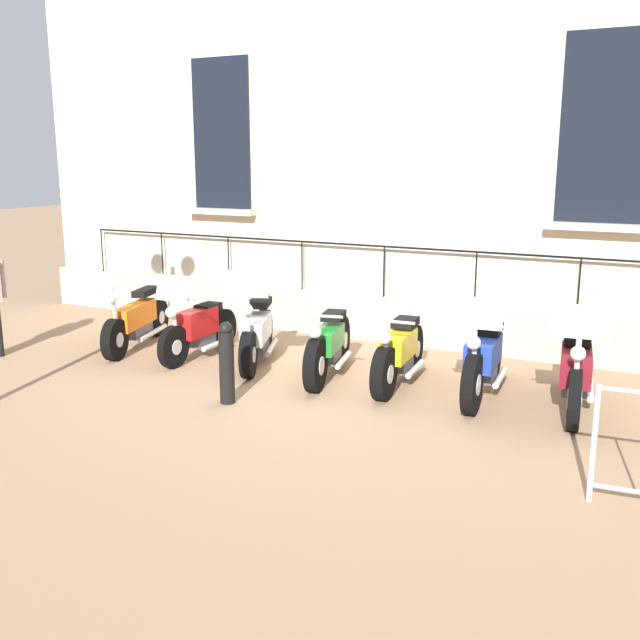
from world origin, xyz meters
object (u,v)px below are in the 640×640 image
object	(u,v)px
motorcycle_orange	(137,321)
motorcycle_green	(328,347)
motorcycle_yellow	(399,354)
motorcycle_maroon	(575,372)
motorcycle_blue	(483,361)
bollard	(227,362)
motorcycle_white	(257,334)
motorcycle_red	(198,329)

from	to	relation	value
motorcycle_orange	motorcycle_green	xyz separation A→B (m)	(0.04, 3.32, 0.00)
motorcycle_yellow	motorcycle_maroon	size ratio (longest dim) A/B	0.91
motorcycle_yellow	motorcycle_maroon	distance (m)	2.16
motorcycle_blue	motorcycle_orange	bearing A→B (deg)	-89.01
motorcycle_blue	bollard	world-z (taller)	motorcycle_blue
motorcycle_blue	bollard	size ratio (longest dim) A/B	2.13
motorcycle_orange	bollard	size ratio (longest dim) A/B	2.10
motorcycle_blue	motorcycle_maroon	size ratio (longest dim) A/B	1.00
motorcycle_white	motorcycle_yellow	world-z (taller)	motorcycle_white
motorcycle_white	motorcycle_green	world-z (taller)	motorcycle_white
motorcycle_yellow	motorcycle_blue	distance (m)	1.08
motorcycle_white	motorcycle_blue	xyz separation A→B (m)	(-0.02, 3.25, 0.03)
bollard	motorcycle_white	bearing A→B (deg)	-160.14
motorcycle_orange	motorcycle_yellow	bearing A→B (deg)	90.51
motorcycle_yellow	motorcycle_maroon	bearing A→B (deg)	91.83
motorcycle_orange	motorcycle_white	world-z (taller)	motorcycle_white
motorcycle_red	motorcycle_yellow	world-z (taller)	motorcycle_red
motorcycle_green	motorcycle_maroon	size ratio (longest dim) A/B	0.95
motorcycle_green	motorcycle_blue	xyz separation A→B (m)	(-0.13, 2.05, 0.05)
motorcycle_white	bollard	size ratio (longest dim) A/B	1.93
motorcycle_orange	bollard	distance (m)	3.12
motorcycle_yellow	motorcycle_maroon	xyz separation A→B (m)	(-0.07, 2.16, 0.04)
motorcycle_red	motorcycle_maroon	size ratio (longest dim) A/B	0.88
motorcycle_yellow	bollard	distance (m)	2.24
motorcycle_maroon	bollard	distance (m)	4.09
motorcycle_red	motorcycle_white	distance (m)	0.94
motorcycle_orange	motorcycle_red	bearing A→B (deg)	87.18
motorcycle_orange	motorcycle_maroon	size ratio (longest dim) A/B	0.99
motorcycle_white	motorcycle_orange	bearing A→B (deg)	-88.04
motorcycle_green	motorcycle_white	bearing A→B (deg)	-95.25
motorcycle_green	motorcycle_maroon	xyz separation A→B (m)	(-0.14, 3.13, 0.05)
motorcycle_blue	motorcycle_yellow	bearing A→B (deg)	-87.10
motorcycle_green	motorcycle_yellow	distance (m)	0.98
motorcycle_red	motorcycle_yellow	size ratio (longest dim) A/B	0.96
motorcycle_red	motorcycle_green	xyz separation A→B (m)	(-0.02, 2.12, -0.03)
motorcycle_orange	motorcycle_white	xyz separation A→B (m)	(-0.07, 2.13, 0.02)
motorcycle_white	motorcycle_yellow	bearing A→B (deg)	89.09
motorcycle_maroon	motorcycle_blue	bearing A→B (deg)	-89.24
motorcycle_orange	motorcycle_yellow	xyz separation A→B (m)	(-0.04, 4.29, 0.00)
motorcycle_white	motorcycle_green	distance (m)	1.20
motorcycle_blue	motorcycle_red	bearing A→B (deg)	-87.91
motorcycle_white	motorcycle_maroon	world-z (taller)	motorcycle_white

